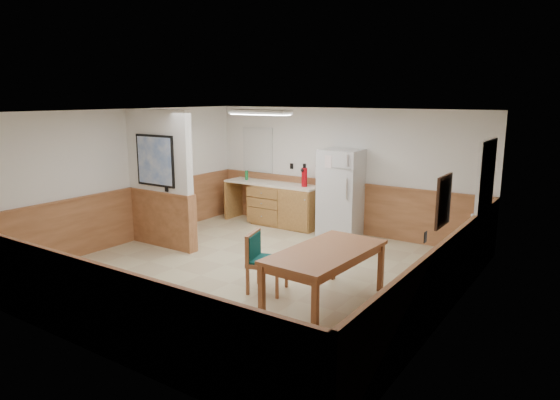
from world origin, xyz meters
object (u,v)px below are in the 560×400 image
Objects in this scene: refrigerator at (341,193)px; dining_table at (326,257)px; dining_chair at (261,257)px; soap_bottle at (247,175)px; dining_bench at (410,299)px; fire_extinguisher at (304,177)px.

dining_table is (1.36, -3.08, -0.20)m from refrigerator.
soap_bottle is at bearing 114.68° from dining_chair.
dining_table is 1.20m from dining_bench.
refrigerator reaches higher than dining_chair.
dining_chair is (-2.15, -0.08, 0.15)m from dining_bench.
refrigerator is at bearing 80.99° from dining_chair.
dining_table reaches higher than dining_bench.
dining_bench is at bearing -32.78° from soap_bottle.
dining_bench is 2.15m from dining_chair.
refrigerator is 3.37m from dining_table.
soap_bottle reaches higher than dining_chair.
refrigerator reaches higher than soap_bottle.
dining_chair is 3.50m from fire_extinguisher.
dining_chair is at bearing -175.74° from dining_bench.
fire_extinguisher is at bearing 128.52° from dining_table.
refrigerator is 8.16× the size of soap_bottle.
fire_extinguisher is (-0.87, 0.05, 0.25)m from refrigerator.
dining_bench is at bearing -13.57° from dining_chair.
soap_bottle is at bearing 149.38° from dining_bench.
fire_extinguisher is 1.51m from soap_bottle.
refrigerator is 2.38m from soap_bottle.
dining_chair is at bearing -171.65° from dining_table.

